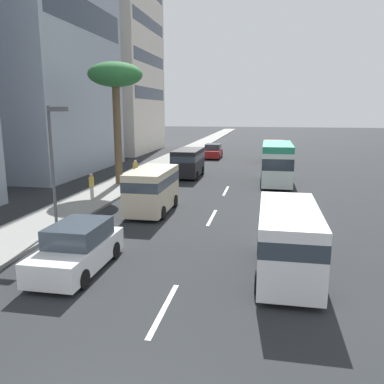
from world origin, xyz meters
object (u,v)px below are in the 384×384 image
Objects in this scene: car_fourth at (78,248)px; pedestrian_mid_block at (92,185)px; car_sixth at (213,151)px; minibus_lead at (277,162)px; pedestrian_near_lamp at (135,170)px; palm_tree at (115,79)px; van_third at (288,237)px; van_fifth at (274,150)px; van_second at (152,188)px; street_lamp at (54,152)px; van_seventh at (188,161)px.

pedestrian_mid_block is (10.05, 4.09, 0.26)m from car_fourth.
car_sixth is 2.48× the size of pedestrian_mid_block.
minibus_lead reaches higher than car_fourth.
minibus_lead is 10.85m from pedestrian_near_lamp.
palm_tree reaches higher than car_fourth.
minibus_lead is 17.36m from van_third.
car_sixth is (2.22, 6.98, -0.51)m from van_fifth.
pedestrian_near_lamp is at bearing -155.35° from van_second.
palm_tree is at bearing 7.11° from street_lamp.
pedestrian_mid_block is at bearing 152.45° from van_fifth.
van_fifth is 1.29× the size of car_sixth.
van_seventh is at bearing -42.99° from palm_tree.
van_fifth is 0.60× the size of palm_tree.
palm_tree is (7.34, 4.77, 6.39)m from van_second.
palm_tree is at bearing 144.02° from van_fifth.
minibus_lead is at bearing -179.86° from van_fifth.
van_second is 2.76× the size of pedestrian_near_lamp.
van_third is 7.37m from car_fourth.
van_seventh is at bearing -179.84° from car_fourth.
van_second is at bearing 163.59° from van_fifth.
car_fourth is 0.91× the size of van_seventh.
van_third is 20.77m from van_seventh.
car_fourth is at bearing 13.02° from pedestrian_mid_block.
van_third is 3.15× the size of pedestrian_near_lamp.
palm_tree reaches higher than van_fifth.
van_seventh is at bearing 147.37° from van_fifth.
pedestrian_mid_block is (9.12, 11.38, -0.31)m from van_third.
pedestrian_mid_block is at bearing -157.84° from car_fourth.
pedestrian_near_lamp is 0.30× the size of street_lamp.
pedestrian_near_lamp is 1.03× the size of pedestrian_mid_block.
minibus_lead is 4.00× the size of pedestrian_mid_block.
palm_tree is (5.59, 0.37, 6.72)m from pedestrian_mid_block.
car_sixth is 0.46× the size of palm_tree.
van_fifth is at bearing 0.14° from minibus_lead.
street_lamp is at bearing -10.28° from van_seventh.
pedestrian_near_lamp is at bearing 34.58° from van_third.
van_third is 3.23× the size of pedestrian_mid_block.
street_lamp is at bearing 159.71° from van_fifth.
pedestrian_mid_block is (-8.24, 11.33, -0.66)m from minibus_lead.
minibus_lead is 19.69m from car_fourth.
van_third is at bearing -179.86° from minibus_lead.
palm_tree is at bearing 168.15° from pedestrian_near_lamp.
minibus_lead is at bearing -35.80° from street_lamp.
palm_tree is at bearing 38.59° from van_third.
car_fourth is 1.06× the size of car_sixth.
van_seventh is 5.15m from pedestrian_near_lamp.
street_lamp reaches higher than van_seventh.
car_sixth is 2.42× the size of pedestrian_near_lamp.
van_third is 1.01× the size of van_fifth.
street_lamp is (-4.23, 3.33, 2.34)m from van_second.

